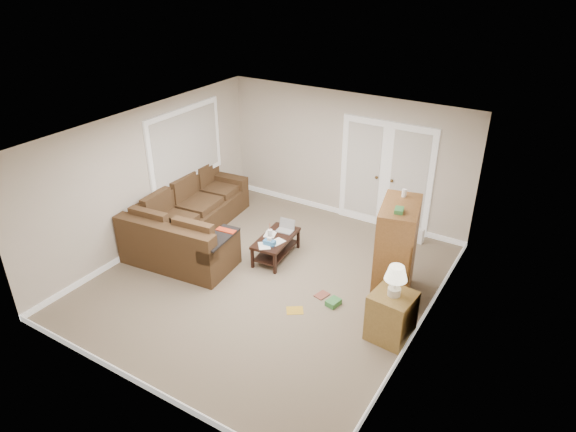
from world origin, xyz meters
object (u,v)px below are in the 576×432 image
Objects in this scene: coffee_table at (277,246)px; side_cabinet at (392,312)px; sectional_sofa at (189,224)px; tv_armoire at (396,251)px.

coffee_table is 0.90× the size of side_cabinet.
side_cabinet is at bearing -13.69° from sectional_sofa.
coffee_table is 0.62× the size of tv_armoire.
side_cabinet is at bearing -83.03° from tv_armoire.
sectional_sofa is at bearing -173.20° from coffee_table.
tv_armoire is (2.11, 0.02, 0.56)m from coffee_table.
side_cabinet reaches higher than coffee_table.
coffee_table is at bearing 164.43° from side_cabinet.
tv_armoire reaches higher than coffee_table.
coffee_table is at bearing 6.64° from sectional_sofa.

